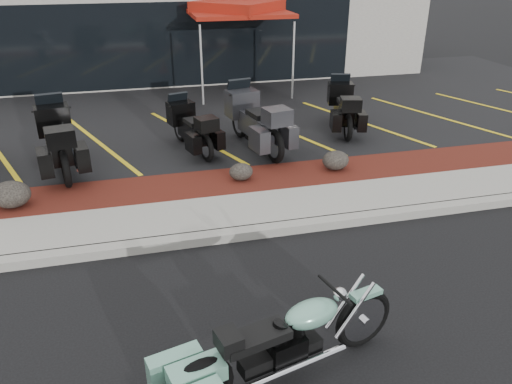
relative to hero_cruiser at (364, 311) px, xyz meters
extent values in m
plane|color=black|center=(-0.97, 1.83, -0.50)|extent=(90.00, 90.00, 0.00)
cube|color=gray|center=(-0.97, 2.73, -0.42)|extent=(24.00, 0.25, 0.15)
cube|color=gray|center=(-0.97, 3.43, -0.42)|extent=(24.00, 1.20, 0.15)
cube|color=#3C1A0D|center=(-0.97, 4.63, -0.42)|extent=(24.00, 1.20, 0.16)
cube|color=black|center=(-0.97, 10.03, -0.42)|extent=(26.00, 9.60, 0.15)
cube|color=gray|center=(-0.97, 16.33, 1.50)|extent=(18.00, 8.00, 4.00)
cube|color=black|center=(-0.97, 12.35, 1.00)|extent=(12.00, 0.06, 2.60)
ellipsoid|color=black|center=(-4.53, 4.46, -0.10)|extent=(0.66, 0.55, 0.47)
ellipsoid|color=black|center=(-0.41, 4.62, -0.17)|extent=(0.47, 0.39, 0.33)
ellipsoid|color=black|center=(1.57, 4.66, -0.14)|extent=(0.55, 0.46, 0.39)
cone|color=#FC3808|center=(-1.10, 9.84, -0.12)|extent=(0.38, 0.38, 0.45)
cylinder|color=silver|center=(-0.77, 10.80, 0.77)|extent=(0.06, 0.06, 2.23)
cylinder|color=silver|center=(1.72, 9.69, 0.77)|extent=(0.06, 0.06, 2.23)
cylinder|color=silver|center=(0.34, 13.28, 0.77)|extent=(0.06, 0.06, 2.23)
cylinder|color=silver|center=(2.82, 12.17, 0.77)|extent=(0.06, 0.06, 2.23)
cube|color=maroon|center=(1.03, 11.49, 2.03)|extent=(3.85, 3.85, 0.12)
cube|color=maroon|center=(1.03, 11.49, 2.20)|extent=(2.76, 2.76, 0.34)
camera|label=1|loc=(-2.28, -4.08, 3.68)|focal=35.00mm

